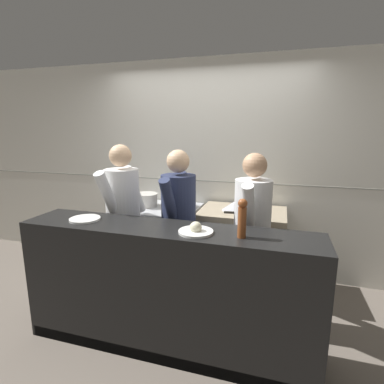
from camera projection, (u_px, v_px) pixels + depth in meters
ground_plane at (169, 332)px, 2.68m from camera, size 14.00×14.00×0.00m
wall_back_tiled at (208, 169)px, 3.71m from camera, size 8.00×0.06×2.60m
oven_range at (163, 242)px, 3.64m from camera, size 0.86×0.71×0.87m
prep_counter at (241, 250)px, 3.37m from camera, size 0.93×0.65×0.91m
pass_counter at (166, 289)px, 2.41m from camera, size 2.37×0.45×1.04m
stock_pot at (146, 199)px, 3.60m from camera, size 0.28×0.28×0.16m
sauce_pot at (177, 201)px, 3.52m from camera, size 0.36×0.36×0.15m
mixing_bowl_steel at (235, 206)px, 3.28m from camera, size 0.29×0.29×0.11m
chefs_knife at (238, 213)px, 3.16m from camera, size 0.37×0.06×0.02m
plated_dish_main at (85, 219)px, 2.49m from camera, size 0.25×0.25×0.02m
plated_dish_appetiser at (196, 230)px, 2.19m from camera, size 0.26×0.26×0.09m
pepper_mill at (242, 217)px, 2.07m from camera, size 0.07×0.07×0.28m
chef_head_cook at (124, 217)px, 3.00m from camera, size 0.38×0.72×1.64m
chef_sous at (179, 225)px, 2.85m from camera, size 0.35×0.70×1.60m
chef_line at (252, 232)px, 2.67m from camera, size 0.35×0.69×1.59m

